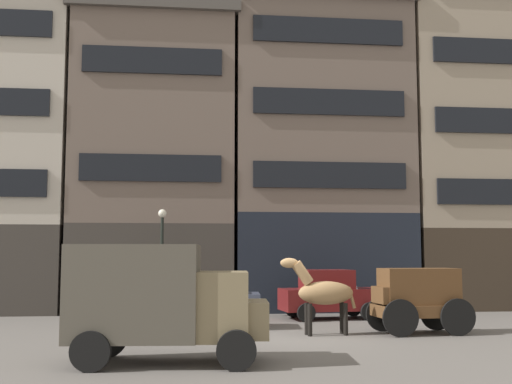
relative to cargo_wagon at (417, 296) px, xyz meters
The scene contains 11 objects.
ground_plane 4.23m from the cargo_wagon, behind, with size 120.00×120.00×0.00m, color #605B56.
building_far_left 19.27m from the cargo_wagon, 146.66° to the left, with size 7.08×6.97×13.87m.
building_center_left 14.28m from the cargo_wagon, 130.13° to the left, with size 7.29×6.97×13.10m.
building_center_right 11.74m from the cargo_wagon, 96.23° to the left, with size 8.23×6.97×13.98m.
building_far_right 14.07m from the cargo_wagon, 56.24° to the left, with size 8.17×6.97×16.44m.
cargo_wagon is the anchor object (origin of this frame).
draft_horse 2.95m from the cargo_wagon, behind, with size 2.35×0.70×2.30m.
delivery_truck_near 8.82m from the cargo_wagon, 149.25° to the right, with size 4.46×2.39×2.62m.
sedan_dark 4.93m from the cargo_wagon, 110.08° to the left, with size 3.84×2.16×1.83m.
sedan_parked_curb 6.88m from the cargo_wagon, 161.12° to the left, with size 3.81×2.07×1.83m.
streetlamp_curbside 9.74m from the cargo_wagon, 145.98° to the left, with size 0.32×0.32×4.12m.
Camera 1 is at (-2.99, -18.33, 2.40)m, focal length 44.43 mm.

